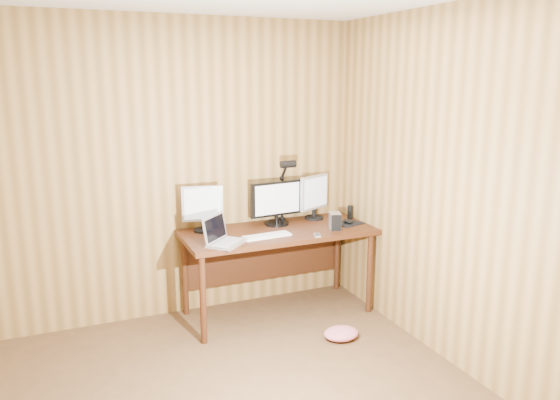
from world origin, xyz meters
TOP-DOWN VIEW (x-y plane):
  - room_shell at (0.00, 0.00)m, footprint 4.00×4.00m
  - desk at (0.93, 1.70)m, footprint 1.60×0.70m
  - monitor_center at (0.99, 1.79)m, footprint 0.49×0.21m
  - monitor_left at (0.34, 1.83)m, footprint 0.34×0.16m
  - monitor_right at (1.38, 1.84)m, footprint 0.33×0.18m
  - laptop at (0.38, 1.44)m, footprint 0.39×0.39m
  - keyboard at (0.77, 1.48)m, footprint 0.40×0.15m
  - mousepad at (1.58, 1.57)m, footprint 0.28×0.25m
  - mouse at (1.58, 1.57)m, footprint 0.08×0.12m
  - hard_drive at (1.39, 1.46)m, footprint 0.12×0.15m
  - phone at (1.16, 1.34)m, footprint 0.08×0.11m
  - speaker at (1.69, 1.72)m, footprint 0.05×0.05m
  - desk_lamp at (1.10, 1.86)m, footprint 0.14×0.19m
  - fabric_pile at (1.20, 0.98)m, footprint 0.32×0.27m

SIDE VIEW (x-z plane):
  - fabric_pile at x=1.20m, z-range 0.00..0.09m
  - desk at x=0.93m, z-range 0.25..1.00m
  - mousepad at x=1.58m, z-range 0.75..0.75m
  - phone at x=1.16m, z-range 0.75..0.76m
  - keyboard at x=0.77m, z-range 0.75..0.77m
  - mouse at x=1.58m, z-range 0.75..0.79m
  - laptop at x=0.38m, z-range 0.69..0.92m
  - speaker at x=1.69m, z-range 0.75..0.87m
  - hard_drive at x=1.39m, z-range 0.75..0.89m
  - monitor_center at x=0.99m, z-range 0.76..1.14m
  - monitor_left at x=0.34m, z-range 0.76..1.15m
  - monitor_right at x=1.38m, z-range 0.76..1.16m
  - desk_lamp at x=1.10m, z-range 0.82..1.41m
  - room_shell at x=0.00m, z-range -0.75..3.25m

